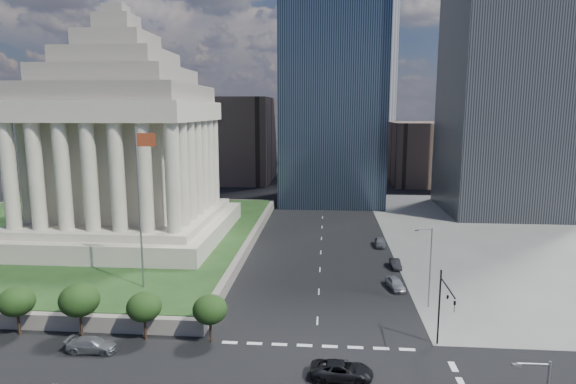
# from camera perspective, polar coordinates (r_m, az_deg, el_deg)

# --- Properties ---
(ground) EXTENTS (500.00, 500.00, 0.00)m
(ground) POSITION_cam_1_polar(r_m,az_deg,el_deg) (134.22, 4.23, -0.60)
(ground) COLOR black
(ground) RESTS_ON ground
(sidewalk_ne) EXTENTS (68.00, 90.00, 0.03)m
(sidewalk_ne) POSITION_cam_1_polar(r_m,az_deg,el_deg) (105.28, 30.02, -4.76)
(sidewalk_ne) COLOR slate
(sidewalk_ne) RESTS_ON ground
(plaza_terrace) EXTENTS (66.00, 70.00, 1.80)m
(plaza_terrace) POSITION_cam_1_polar(r_m,az_deg,el_deg) (96.79, -23.87, -4.91)
(plaza_terrace) COLOR slate
(plaza_terrace) RESTS_ON ground
(plaza_lawn) EXTENTS (64.00, 68.00, 0.10)m
(plaza_lawn) POSITION_cam_1_polar(r_m,az_deg,el_deg) (96.57, -23.91, -4.36)
(plaza_lawn) COLOR #1D3917
(plaza_lawn) RESTS_ON plaza_terrace
(war_memorial) EXTENTS (34.00, 34.00, 39.00)m
(war_memorial) POSITION_cam_1_polar(r_m,az_deg,el_deg) (87.37, -19.01, 7.52)
(war_memorial) COLOR #ADA891
(war_memorial) RESTS_ON plaza_lawn
(flagpole) EXTENTS (2.52, 0.24, 20.00)m
(flagpole) POSITION_cam_1_polar(r_m,az_deg,el_deg) (61.44, -17.08, -0.86)
(flagpole) COLOR slate
(flagpole) RESTS_ON plaza_lawn
(midrise_glass) EXTENTS (26.00, 26.00, 60.00)m
(midrise_glass) POSITION_cam_1_polar(r_m,az_deg,el_deg) (127.22, 5.31, 12.39)
(midrise_glass) COLOR black
(midrise_glass) RESTS_ON ground
(building_filler_ne) EXTENTS (20.00, 30.00, 20.00)m
(building_filler_ne) POSITION_cam_1_polar(r_m,az_deg,el_deg) (165.62, 15.55, 4.52)
(building_filler_ne) COLOR #4E3E36
(building_filler_ne) RESTS_ON ground
(building_filler_nw) EXTENTS (24.00, 30.00, 28.00)m
(building_filler_nw) POSITION_cam_1_polar(r_m,az_deg,el_deg) (165.28, -6.13, 6.20)
(building_filler_nw) COLOR #4E3E36
(building_filler_nw) RESTS_ON ground
(traffic_signal_ne) EXTENTS (0.30, 5.74, 8.00)m
(traffic_signal_ne) POSITION_cam_1_polar(r_m,az_deg,el_deg) (50.77, 18.00, -12.37)
(traffic_signal_ne) COLOR black
(traffic_signal_ne) RESTS_ON ground
(street_lamp_north) EXTENTS (2.13, 0.22, 10.00)m
(street_lamp_north) POSITION_cam_1_polar(r_m,az_deg,el_deg) (61.20, 16.37, -8.07)
(street_lamp_north) COLOR slate
(street_lamp_north) RESTS_ON ground
(pickup_truck) EXTENTS (2.83, 5.76, 1.57)m
(pickup_truck) POSITION_cam_1_polar(r_m,az_deg,el_deg) (46.38, 6.38, -20.28)
(pickup_truck) COLOR black
(pickup_truck) RESTS_ON ground
(suv_grey) EXTENTS (5.09, 2.18, 1.46)m
(suv_grey) POSITION_cam_1_polar(r_m,az_deg,el_deg) (54.14, -22.20, -16.42)
(suv_grey) COLOR #585C5F
(suv_grey) RESTS_ON ground
(parked_sedan_near) EXTENTS (4.78, 2.56, 1.54)m
(parked_sedan_near) POSITION_cam_1_polar(r_m,az_deg,el_deg) (67.74, 12.63, -10.53)
(parked_sedan_near) COLOR #94959C
(parked_sedan_near) RESTS_ON ground
(parked_sedan_mid) EXTENTS (4.06, 1.55, 1.32)m
(parked_sedan_mid) POSITION_cam_1_polar(r_m,az_deg,el_deg) (76.21, 12.60, -8.31)
(parked_sedan_mid) COLOR black
(parked_sedan_mid) RESTS_ON ground
(parked_sedan_far) EXTENTS (2.10, 4.70, 1.57)m
(parked_sedan_far) POSITION_cam_1_polar(r_m,az_deg,el_deg) (87.30, 10.87, -5.85)
(parked_sedan_far) COLOR slate
(parked_sedan_far) RESTS_ON ground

